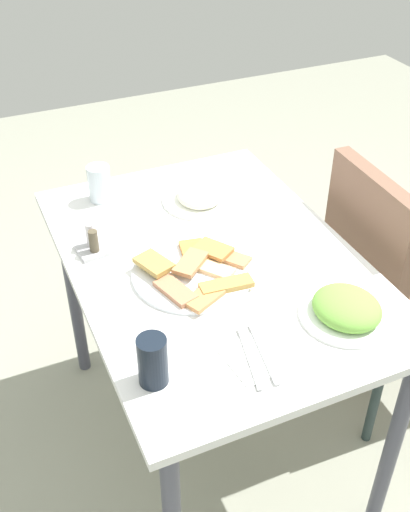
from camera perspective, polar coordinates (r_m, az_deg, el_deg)
The scene contains 12 objects.
ground_plane at distance 2.25m, azimuth 0.59°, elevation -16.04°, with size 6.00×6.00×0.00m, color gray.
dining_table at distance 1.76m, azimuth 0.72°, elevation -2.68°, with size 1.10×0.77×0.77m.
dining_chair at distance 2.09m, azimuth 16.46°, elevation -2.01°, with size 0.44×0.44×0.93m.
pide_platter at distance 1.64m, azimuth -0.97°, elevation -1.48°, with size 0.33×0.33×0.04m.
salad_plate_greens at distance 1.95m, azimuth -0.46°, elevation 5.60°, with size 0.24×0.24×0.06m.
salad_plate_rice at distance 1.55m, azimuth 12.93°, elevation -4.80°, with size 0.23×0.23×0.07m.
soda_can at distance 1.34m, azimuth -4.85°, elevation -9.62°, with size 0.07×0.07×0.12m, color black.
drinking_glass at distance 1.96m, azimuth -9.72°, elevation 6.62°, with size 0.07×0.07×0.12m, color silver.
paper_napkin at distance 1.43m, azimuth 4.78°, elevation -9.22°, with size 0.14×0.14×0.00m, color white.
fork at distance 1.42m, azimuth 4.13°, elevation -9.33°, with size 0.19×0.01×0.01m, color silver.
spoon at distance 1.43m, azimuth 5.43°, elevation -8.89°, with size 0.20×0.01×0.01m, color silver.
condiment_caddy at distance 1.75m, azimuth -10.31°, elevation 1.14°, with size 0.10×0.10×0.08m.
Camera 1 is at (1.24, -0.57, 1.79)m, focal length 43.35 mm.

